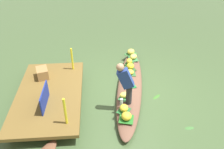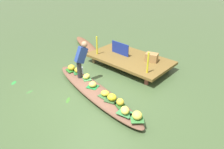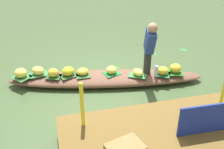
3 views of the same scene
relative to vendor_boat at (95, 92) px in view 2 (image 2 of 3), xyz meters
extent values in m
plane|color=#3F5631|center=(0.00, 0.00, -0.12)|extent=(40.00, 40.00, 0.00)
cube|color=brown|center=(-0.44, 2.35, 0.19)|extent=(3.20, 1.80, 0.10)
cylinder|color=olive|center=(-1.72, 1.63, 0.01)|extent=(0.14, 0.14, 0.27)
cylinder|color=brown|center=(0.84, 1.63, 0.01)|extent=(0.14, 0.14, 0.27)
cylinder|color=brown|center=(-1.72, 3.07, 0.01)|extent=(0.14, 0.14, 0.27)
cylinder|color=brown|center=(0.84, 3.07, 0.01)|extent=(0.14, 0.14, 0.27)
ellipsoid|color=brown|center=(0.00, 0.00, 0.00)|extent=(4.39, 1.52, 0.25)
ellipsoid|color=brown|center=(-3.18, 2.57, -0.02)|extent=(2.75, 1.53, 0.21)
cube|color=#3C7F43|center=(-0.65, 0.25, 0.13)|extent=(0.45, 0.40, 0.01)
ellipsoid|color=#EEE252|center=(-0.65, 0.25, 0.20)|extent=(0.25, 0.31, 0.16)
cube|color=#367742|center=(1.46, -0.32, 0.13)|extent=(0.44, 0.35, 0.01)
ellipsoid|color=#E8D056|center=(1.46, -0.32, 0.22)|extent=(0.36, 0.36, 0.18)
cube|color=#257024|center=(-1.51, 0.31, 0.13)|extent=(0.40, 0.42, 0.01)
ellipsoid|color=gold|center=(-1.51, 0.31, 0.23)|extent=(0.28, 0.28, 0.20)
cube|color=#346231|center=(0.51, -0.07, 0.13)|extent=(0.31, 0.36, 0.01)
ellipsoid|color=gold|center=(0.51, -0.07, 0.20)|extent=(0.32, 0.31, 0.15)
cube|color=#1D7735|center=(-0.11, 0.02, 0.13)|extent=(0.41, 0.38, 0.01)
ellipsoid|color=#E9D152|center=(-0.11, 0.02, 0.21)|extent=(0.25, 0.26, 0.17)
cube|color=#2E522A|center=(0.82, -0.12, 0.13)|extent=(0.44, 0.40, 0.01)
ellipsoid|color=yellow|center=(0.82, -0.12, 0.23)|extent=(0.32, 0.30, 0.20)
cube|color=#266630|center=(-1.19, 0.33, 0.13)|extent=(0.43, 0.42, 0.01)
ellipsoid|color=yellow|center=(-1.19, 0.33, 0.22)|extent=(0.27, 0.25, 0.18)
cube|color=#285620|center=(1.14, -0.13, 0.13)|extent=(0.39, 0.37, 0.01)
ellipsoid|color=yellow|center=(1.14, -0.13, 0.22)|extent=(0.25, 0.23, 0.20)
cube|color=#367538|center=(1.82, -0.28, 0.13)|extent=(0.50, 0.50, 0.01)
ellipsoid|color=#E9D14E|center=(1.82, -0.28, 0.23)|extent=(0.37, 0.37, 0.20)
cylinder|color=#28282D|center=(-0.89, 0.17, 0.40)|extent=(0.16, 0.16, 0.55)
cube|color=navy|center=(-0.87, 0.27, 0.91)|extent=(0.26, 0.49, 0.59)
sphere|color=#9E7556|center=(-0.84, 0.41, 1.24)|extent=(0.20, 0.20, 0.20)
cylinder|color=silver|center=(-1.02, 0.38, 0.25)|extent=(0.08, 0.08, 0.25)
cube|color=navy|center=(-0.94, 2.35, 0.49)|extent=(0.86, 0.06, 0.49)
cylinder|color=yellow|center=(-1.64, 1.75, 0.61)|extent=(0.06, 0.06, 0.74)
cylinder|color=yellow|center=(0.76, 1.75, 0.61)|extent=(0.06, 0.06, 0.74)
cube|color=olive|center=(0.36, 2.64, 0.40)|extent=(0.51, 0.43, 0.31)
ellipsoid|color=#2A8738|center=(-2.63, -1.35, -0.12)|extent=(0.27, 0.30, 0.01)
ellipsoid|color=#3A6F28|center=(-0.41, -0.75, -0.12)|extent=(0.28, 0.31, 0.01)
ellipsoid|color=#3B6C31|center=(-1.70, -1.28, -0.12)|extent=(0.12, 0.25, 0.01)
camera|label=1|loc=(-5.64, 0.98, 4.26)|focal=37.18mm
camera|label=2|loc=(4.19, -3.90, 3.73)|focal=34.81mm
camera|label=3|loc=(1.07, 4.83, 2.78)|focal=40.66mm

